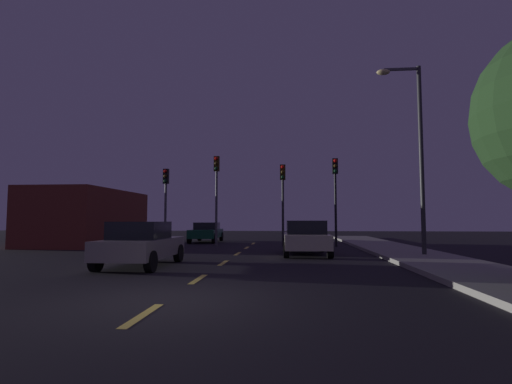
{
  "coord_description": "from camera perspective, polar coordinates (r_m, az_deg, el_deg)",
  "views": [
    {
      "loc": [
        2.37,
        -7.35,
        1.53
      ],
      "look_at": [
        0.59,
        13.04,
        3.02
      ],
      "focal_mm": 27.09,
      "sensor_mm": 36.0,
      "label": 1
    }
  ],
  "objects": [
    {
      "name": "lane_stripe_third",
      "position": [
        14.04,
        -4.84,
        -10.39
      ],
      "size": [
        0.16,
        1.6,
        0.01
      ],
      "primitive_type": "cube",
      "color": "#EACC4C",
      "rests_on": "ground_plane"
    },
    {
      "name": "sidewalk_curb_right",
      "position": [
        15.31,
        24.88,
        -9.23
      ],
      "size": [
        3.0,
        40.0,
        0.15
      ],
      "primitive_type": "cube",
      "color": "gray",
      "rests_on": "ground_plane"
    },
    {
      "name": "car_oncoming_far",
      "position": [
        27.25,
        -7.32,
        -5.85
      ],
      "size": [
        1.98,
        4.52,
        1.36
      ],
      "color": "#0F4C2D",
      "rests_on": "ground_plane"
    },
    {
      "name": "traffic_signal_far_left",
      "position": [
        23.86,
        -13.2,
        0.09
      ],
      "size": [
        0.32,
        0.38,
        4.62
      ],
      "color": "#4C4C51",
      "rests_on": "ground_plane"
    },
    {
      "name": "lane_stripe_fifth",
      "position": [
        21.53,
        -1.36,
        -8.22
      ],
      "size": [
        0.16,
        1.6,
        0.01
      ],
      "primitive_type": "cube",
      "color": "#EACC4C",
      "rests_on": "ground_plane"
    },
    {
      "name": "lane_stripe_fourth",
      "position": [
        17.77,
        -2.73,
        -9.08
      ],
      "size": [
        0.16,
        1.6,
        0.01
      ],
      "primitive_type": "cube",
      "color": "#EACC4C",
      "rests_on": "ground_plane"
    },
    {
      "name": "lane_stripe_sixth",
      "position": [
        25.31,
        -0.41,
        -7.61
      ],
      "size": [
        0.16,
        1.6,
        0.01
      ],
      "primitive_type": "cube",
      "color": "#EACC4C",
      "rests_on": "ground_plane"
    },
    {
      "name": "ground_plane",
      "position": [
        14.62,
        -4.44,
        -10.15
      ],
      "size": [
        80.0,
        80.0,
        0.0
      ],
      "primitive_type": "plane",
      "color": "black"
    },
    {
      "name": "lane_stripe_nearest",
      "position": [
        6.76,
        -16.39,
        -17.03
      ],
      "size": [
        0.16,
        1.6,
        0.01
      ],
      "primitive_type": "cube",
      "color": "#EACC4C",
      "rests_on": "ground_plane"
    },
    {
      "name": "car_adjacent_lane",
      "position": [
        13.41,
        -16.57,
        -7.33
      ],
      "size": [
        1.9,
        4.01,
        1.48
      ],
      "color": "gray",
      "rests_on": "ground_plane"
    },
    {
      "name": "traffic_signal_far_right",
      "position": [
        22.85,
        11.64,
        1.05
      ],
      "size": [
        0.32,
        0.38,
        5.11
      ],
      "color": "black",
      "rests_on": "ground_plane"
    },
    {
      "name": "traffic_signal_center_left",
      "position": [
        23.12,
        -5.86,
        1.29
      ],
      "size": [
        0.32,
        0.38,
        5.34
      ],
      "color": "#4C4C51",
      "rests_on": "ground_plane"
    },
    {
      "name": "lane_stripe_second",
      "position": [
        10.34,
        -8.52,
        -12.6
      ],
      "size": [
        0.16,
        1.6,
        0.01
      ],
      "primitive_type": "cube",
      "color": "#EACC4C",
      "rests_on": "ground_plane"
    },
    {
      "name": "storefront_left",
      "position": [
        26.34,
        -23.49,
        -3.47
      ],
      "size": [
        4.34,
        8.48,
        3.37
      ],
      "primitive_type": "cube",
      "color": "maroon",
      "rests_on": "ground_plane"
    },
    {
      "name": "car_stopped_ahead",
      "position": [
        17.26,
        7.35,
        -6.67
      ],
      "size": [
        2.06,
        4.27,
        1.51
      ],
      "color": "beige",
      "rests_on": "ground_plane"
    },
    {
      "name": "street_lamp_right",
      "position": [
        17.39,
        22.38,
        6.76
      ],
      "size": [
        1.82,
        0.36,
        7.97
      ],
      "color": "#2D2D30",
      "rests_on": "ground_plane"
    },
    {
      "name": "traffic_signal_center_right",
      "position": [
        22.68,
        3.98,
        0.48
      ],
      "size": [
        0.32,
        0.38,
        4.79
      ],
      "color": "#2D2D30",
      "rests_on": "ground_plane"
    }
  ]
}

